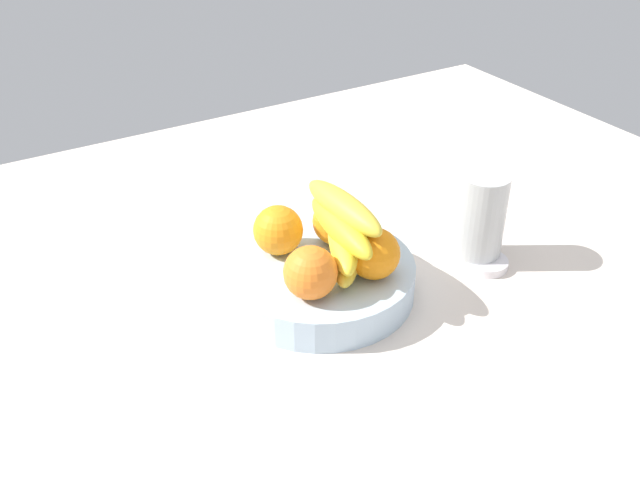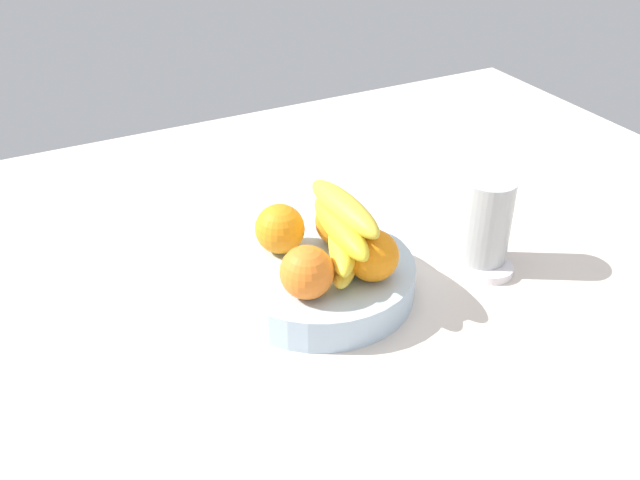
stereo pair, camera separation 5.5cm
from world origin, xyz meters
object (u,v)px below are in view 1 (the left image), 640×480
at_px(fruit_bowl, 320,278).
at_px(jar_lid, 486,263).
at_px(thermos_tumbler, 480,218).
at_px(orange_center, 374,254).
at_px(banana_bunch, 343,231).
at_px(orange_back_left, 337,221).
at_px(orange_front_left, 275,231).
at_px(orange_front_right, 310,273).

relative_size(fruit_bowl, jar_lid, 4.04).
height_order(fruit_bowl, thermos_tumbler, thermos_tumbler).
relative_size(orange_center, banana_bunch, 0.39).
relative_size(orange_center, orange_back_left, 1.00).
xyz_separation_m(fruit_bowl, jar_lid, (0.25, -0.08, -0.02)).
height_order(banana_bunch, thermos_tumbler, banana_bunch).
distance_m(orange_front_left, orange_center, 0.15).
height_order(orange_center, orange_back_left, same).
xyz_separation_m(fruit_bowl, orange_center, (0.05, -0.06, 0.06)).
bearing_deg(thermos_tumbler, orange_front_right, -178.43).
bearing_deg(thermos_tumbler, jar_lid, -93.06).
relative_size(fruit_bowl, banana_bunch, 1.48).
bearing_deg(fruit_bowl, jar_lid, -16.58).
distance_m(orange_back_left, thermos_tumbler, 0.22).
relative_size(fruit_bowl, orange_back_left, 3.77).
height_order(fruit_bowl, orange_front_left, orange_front_left).
relative_size(orange_front_right, orange_center, 1.00).
bearing_deg(orange_front_left, fruit_bowl, -56.15).
bearing_deg(orange_back_left, jar_lid, -29.25).
height_order(orange_center, banana_bunch, banana_bunch).
distance_m(orange_front_right, banana_bunch, 0.09).
distance_m(orange_front_right, thermos_tumbler, 0.30).
xyz_separation_m(orange_front_left, orange_front_right, (-0.01, -0.12, 0.00)).
bearing_deg(orange_center, thermos_tumbler, 3.75).
bearing_deg(orange_front_left, jar_lid, -24.67).
bearing_deg(jar_lid, orange_back_left, 150.75).
bearing_deg(banana_bunch, orange_front_left, 133.26).
height_order(orange_back_left, banana_bunch, banana_bunch).
bearing_deg(jar_lid, orange_center, 176.48).
distance_m(fruit_bowl, orange_center, 0.10).
bearing_deg(orange_center, jar_lid, -3.52).
bearing_deg(jar_lid, orange_front_right, 176.64).
relative_size(orange_front_right, thermos_tumbler, 0.50).
xyz_separation_m(orange_front_left, jar_lid, (0.29, -0.13, -0.08)).
distance_m(orange_front_left, orange_back_left, 0.09).
relative_size(orange_front_left, orange_front_right, 1.00).
relative_size(orange_front_left, orange_center, 1.00).
distance_m(banana_bunch, jar_lid, 0.25).
distance_m(banana_bunch, thermos_tumbler, 0.23).
bearing_deg(orange_center, orange_front_left, 125.89).
height_order(orange_front_left, orange_back_left, same).
bearing_deg(orange_back_left, orange_center, -91.76).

